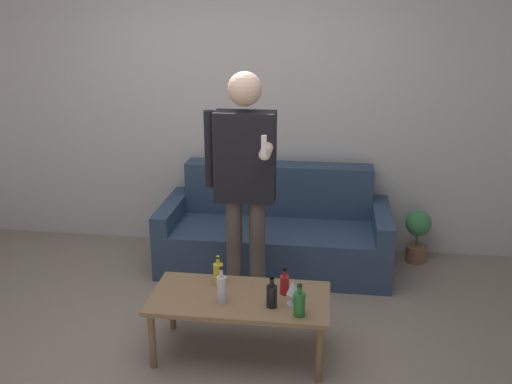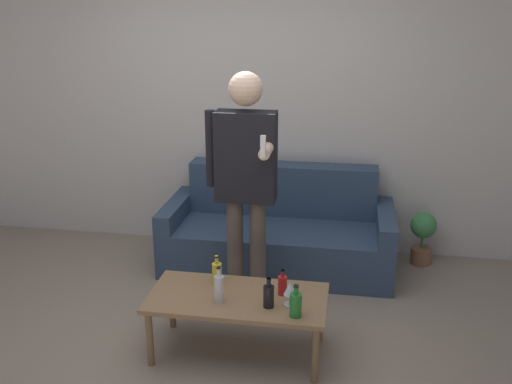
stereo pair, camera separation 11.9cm
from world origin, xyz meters
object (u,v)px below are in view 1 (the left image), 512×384
object	(u,v)px
coffee_table	(240,302)
bottle_orange	(218,273)
couch	(275,232)
person_standing_front	(244,174)

from	to	relation	value
coffee_table	bottle_orange	bearing A→B (deg)	139.31
couch	person_standing_front	xyz separation A→B (m)	(-0.14, -0.76, 0.74)
bottle_orange	coffee_table	bearing A→B (deg)	-40.69
couch	coffee_table	xyz separation A→B (m)	(-0.09, -1.35, 0.07)
bottle_orange	person_standing_front	xyz separation A→B (m)	(0.11, 0.45, 0.54)
coffee_table	person_standing_front	world-z (taller)	person_standing_front
couch	coffee_table	size ratio (longest dim) A/B	1.70
person_standing_front	bottle_orange	bearing A→B (deg)	-103.24
couch	bottle_orange	distance (m)	1.25
coffee_table	person_standing_front	xyz separation A→B (m)	(-0.06, 0.59, 0.66)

